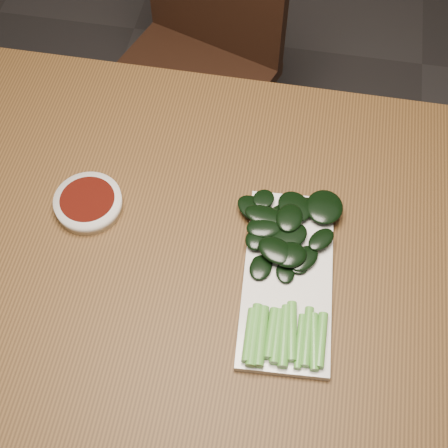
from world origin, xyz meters
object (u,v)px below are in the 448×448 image
chair_far (195,57)px  sauce_bowl (88,203)px  gai_lan (285,261)px  serving_plate (288,278)px  table (203,267)px

chair_far → sauce_bowl: (-0.04, -0.67, 0.28)m
chair_far → sauce_bowl: bearing=-74.6°
sauce_bowl → gai_lan: bearing=-9.7°
sauce_bowl → serving_plate: size_ratio=0.35×
serving_plate → gai_lan: bearing=110.2°
serving_plate → chair_far: bearing=112.9°
table → serving_plate: bearing=-14.0°
table → gai_lan: gai_lan is taller
table → chair_far: size_ratio=1.57×
table → chair_far: 0.76m
sauce_bowl → serving_plate: (0.36, -0.08, -0.01)m
table → chair_far: (-0.17, 0.71, -0.19)m
table → gai_lan: size_ratio=4.18×
sauce_bowl → gai_lan: 0.36m
serving_plate → gai_lan: 0.03m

